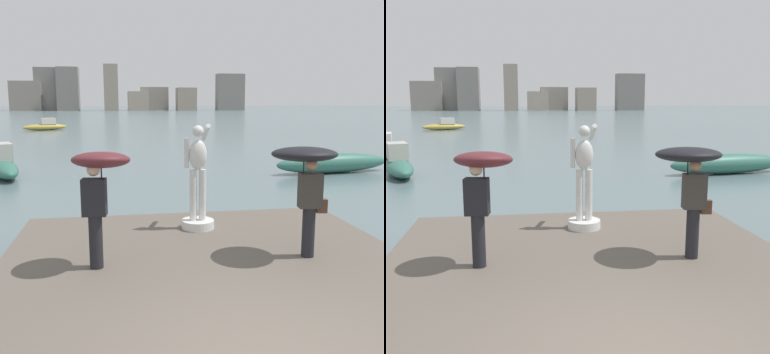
# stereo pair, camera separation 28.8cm
# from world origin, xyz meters

# --- Properties ---
(ground_plane) EXTENTS (400.00, 400.00, 0.00)m
(ground_plane) POSITION_xyz_m (0.00, 40.00, 0.00)
(ground_plane) COLOR slate
(pier) EXTENTS (7.10, 9.37, 0.40)m
(pier) POSITION_xyz_m (0.00, 1.69, 0.20)
(pier) COLOR #60564C
(pier) RESTS_ON ground
(statue_white_figure) EXTENTS (0.70, 0.91, 2.23)m
(statue_white_figure) POSITION_xyz_m (0.16, 5.04, 1.26)
(statue_white_figure) COLOR silver
(statue_white_figure) RESTS_ON pier
(onlooker_left) EXTENTS (1.04, 1.07, 1.96)m
(onlooker_left) POSITION_xyz_m (-1.79, 3.07, 1.90)
(onlooker_left) COLOR black
(onlooker_left) RESTS_ON pier
(onlooker_right) EXTENTS (1.23, 1.24, 1.96)m
(onlooker_right) POSITION_xyz_m (1.67, 3.03, 1.97)
(onlooker_right) COLOR black
(onlooker_right) RESTS_ON pier
(boat_near) EXTENTS (4.67, 2.82, 1.26)m
(boat_near) POSITION_xyz_m (-9.04, 44.73, 0.45)
(boat_near) COLOR #B2993D
(boat_near) RESTS_ON ground
(boat_mid) EXTENTS (5.54, 1.78, 0.85)m
(boat_mid) POSITION_xyz_m (7.69, 13.75, 0.42)
(boat_mid) COLOR #336B5B
(boat_mid) RESTS_ON ground
(boat_far) EXTENTS (2.06, 4.98, 1.34)m
(boat_far) POSITION_xyz_m (-8.62, 21.85, 0.48)
(boat_far) COLOR #2D384C
(boat_far) RESTS_ON ground
(boat_leftward) EXTENTS (2.44, 4.34, 1.35)m
(boat_leftward) POSITION_xyz_m (-6.21, 15.11, 0.47)
(boat_leftward) COLOR #336B5B
(boat_leftward) RESTS_ON ground
(distant_skyline) EXTENTS (71.24, 13.38, 13.66)m
(distant_skyline) POSITION_xyz_m (-3.87, 137.70, 5.23)
(distant_skyline) COLOR gray
(distant_skyline) RESTS_ON ground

